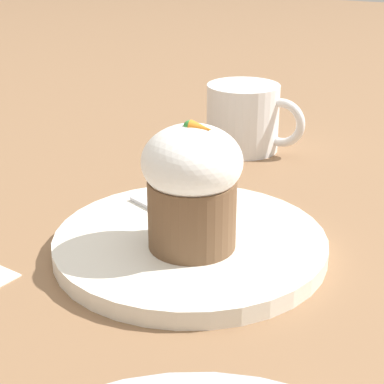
{
  "coord_description": "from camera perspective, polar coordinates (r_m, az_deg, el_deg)",
  "views": [
    {
      "loc": [
        0.23,
        -0.45,
        0.27
      ],
      "look_at": [
        0.01,
        -0.02,
        0.06
      ],
      "focal_mm": 60.0,
      "sensor_mm": 36.0,
      "label": 1
    }
  ],
  "objects": [
    {
      "name": "dessert_plate",
      "position": [
        0.57,
        -0.17,
        -4.62
      ],
      "size": [
        0.24,
        0.24,
        0.02
      ],
      "color": "white",
      "rests_on": "ground_plane"
    },
    {
      "name": "ground_plane",
      "position": [
        0.57,
        -0.17,
        -5.32
      ],
      "size": [
        4.0,
        4.0,
        0.0
      ],
      "primitive_type": "plane",
      "color": "#846042"
    },
    {
      "name": "spoon",
      "position": [
        0.58,
        -0.58,
        -2.72
      ],
      "size": [
        0.11,
        0.06,
        0.01
      ],
      "color": "silver",
      "rests_on": "dessert_plate"
    },
    {
      "name": "carrot_cake",
      "position": [
        0.52,
        0.0,
        0.66
      ],
      "size": [
        0.08,
        0.08,
        0.11
      ],
      "color": "brown",
      "rests_on": "dessert_plate"
    },
    {
      "name": "coffee_cup",
      "position": [
        0.81,
        4.71,
        6.59
      ],
      "size": [
        0.13,
        0.09,
        0.08
      ],
      "color": "white",
      "rests_on": "ground_plane"
    }
  ]
}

